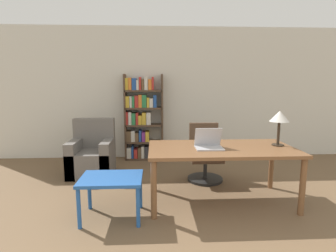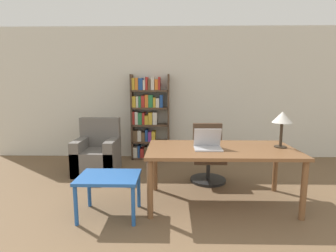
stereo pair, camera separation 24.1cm
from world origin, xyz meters
name	(u,v)px [view 2 (the right image)]	position (x,y,z in m)	size (l,w,h in m)	color
wall_back	(181,94)	(0.00, 4.53, 1.35)	(8.00, 0.06, 2.70)	silver
desk	(221,154)	(0.44, 2.25, 0.66)	(1.86, 0.95, 0.74)	brown
laptop	(208,144)	(0.27, 2.21, 0.79)	(0.34, 0.26, 0.26)	#B2B2B7
table_lamp	(282,119)	(1.21, 2.31, 1.10)	(0.25, 0.25, 0.46)	#2D2319
office_chair	(208,156)	(0.39, 3.10, 0.39)	(0.57, 0.57, 0.91)	black
side_table_blue	(109,181)	(-0.91, 1.90, 0.42)	(0.70, 0.53, 0.49)	#2356A3
armchair	(98,155)	(-1.50, 3.46, 0.31)	(0.71, 0.71, 0.94)	#66605B
bookshelf	(148,118)	(-0.69, 4.34, 0.85)	(0.78, 0.28, 1.74)	#4C3828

